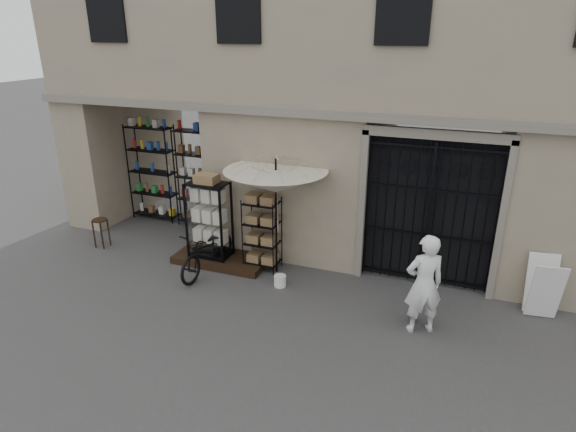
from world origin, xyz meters
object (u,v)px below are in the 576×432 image
at_px(wooden_stool, 101,232).
at_px(market_umbrella, 276,175).
at_px(bicycle, 209,272).
at_px(white_bucket, 280,281).
at_px(wire_rack, 262,235).
at_px(display_cabinet, 209,224).
at_px(steel_bollard, 414,302).
at_px(shopkeeper, 419,330).
at_px(easel_sign, 544,288).

bearing_deg(wooden_stool, market_umbrella, 3.74).
bearing_deg(bicycle, white_bucket, 3.27).
bearing_deg(wooden_stool, wire_rack, 4.81).
bearing_deg(wooden_stool, display_cabinet, 4.29).
bearing_deg(steel_bollard, market_umbrella, 162.49).
height_order(display_cabinet, shopkeeper, display_cabinet).
bearing_deg(white_bucket, wire_rack, 136.50).
height_order(display_cabinet, wooden_stool, display_cabinet).
distance_m(market_umbrella, wooden_stool, 4.58).
bearing_deg(easel_sign, white_bucket, -178.99).
distance_m(wooden_stool, steel_bollard, 7.13).
height_order(display_cabinet, easel_sign, display_cabinet).
relative_size(bicycle, wooden_stool, 2.64).
bearing_deg(steel_bollard, wire_rack, 163.39).
height_order(market_umbrella, shopkeeper, market_umbrella).
height_order(wooden_stool, steel_bollard, steel_bollard).
xyz_separation_m(shopkeeper, easel_sign, (1.91, 1.20, 0.55)).
distance_m(display_cabinet, wooden_stool, 2.79).
relative_size(bicycle, easel_sign, 1.68).
bearing_deg(steel_bollard, easel_sign, 26.04).
height_order(wire_rack, white_bucket, wire_rack).
distance_m(display_cabinet, bicycle, 1.00).
distance_m(white_bucket, bicycle, 1.60).
relative_size(display_cabinet, shopkeeper, 1.02).
bearing_deg(display_cabinet, steel_bollard, 4.57).
bearing_deg(wire_rack, display_cabinet, 164.03).
distance_m(steel_bollard, easel_sign, 2.30).
xyz_separation_m(bicycle, easel_sign, (6.24, 0.60, 0.55)).
distance_m(steel_bollard, shopkeeper, 0.46).
height_order(display_cabinet, steel_bollard, display_cabinet).
bearing_deg(steel_bollard, bicycle, 174.52).
distance_m(wire_rack, market_umbrella, 1.37).
distance_m(white_bucket, steel_bollard, 2.62).
xyz_separation_m(wooden_stool, steel_bollard, (7.10, -0.63, 0.03)).
distance_m(display_cabinet, shopkeeper, 4.71).
relative_size(display_cabinet, market_umbrella, 0.61).
bearing_deg(shopkeeper, market_umbrella, -47.08).
bearing_deg(easel_sign, wooden_stool, 175.46).
xyz_separation_m(wire_rack, easel_sign, (5.26, 0.05, -0.21)).
xyz_separation_m(market_umbrella, easel_sign, (4.93, 0.10, -1.53)).
distance_m(wire_rack, easel_sign, 5.27).
height_order(wire_rack, market_umbrella, market_umbrella).
bearing_deg(market_umbrella, bicycle, -158.93).
xyz_separation_m(wire_rack, wooden_stool, (-3.90, -0.33, -0.40)).
bearing_deg(white_bucket, display_cabinet, 165.19).
bearing_deg(shopkeeper, easel_sign, -175.09).
xyz_separation_m(bicycle, wooden_stool, (-2.93, 0.23, 0.36)).
xyz_separation_m(display_cabinet, steel_bollard, (4.37, -0.83, -0.49)).
distance_m(bicycle, wooden_stool, 2.96).
bearing_deg(display_cabinet, bicycle, -51.05).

